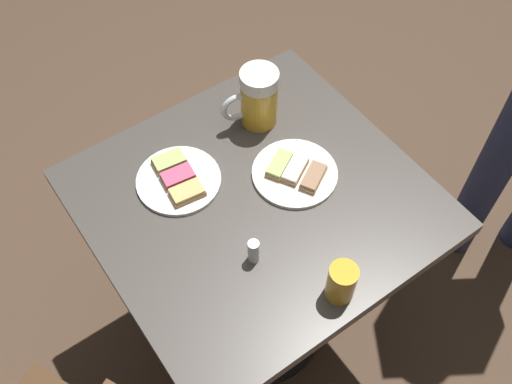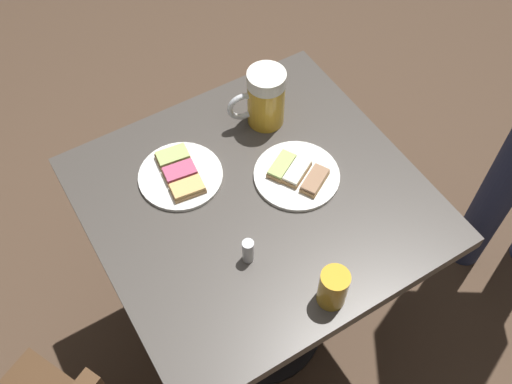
# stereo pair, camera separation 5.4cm
# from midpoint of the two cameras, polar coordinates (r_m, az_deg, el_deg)

# --- Properties ---
(ground_plane) EXTENTS (6.00, 6.00, 0.00)m
(ground_plane) POSITION_cam_midpoint_polar(r_m,az_deg,el_deg) (1.98, 0.79, -12.43)
(ground_plane) COLOR #4C3828
(cafe_table) EXTENTS (0.74, 0.71, 0.72)m
(cafe_table) POSITION_cam_midpoint_polar(r_m,az_deg,el_deg) (1.48, 1.04, -4.07)
(cafe_table) COLOR black
(cafe_table) RESTS_ON ground_plane
(plate_near) EXTENTS (0.20, 0.20, 0.03)m
(plate_near) POSITION_cam_midpoint_polar(r_m,az_deg,el_deg) (1.37, 5.23, 1.57)
(plate_near) COLOR white
(plate_near) RESTS_ON cafe_table
(plate_far) EXTENTS (0.20, 0.20, 0.03)m
(plate_far) POSITION_cam_midpoint_polar(r_m,az_deg,el_deg) (1.38, -6.29, 1.66)
(plate_far) COLOR white
(plate_far) RESTS_ON cafe_table
(beer_mug) EXTENTS (0.15, 0.09, 0.16)m
(beer_mug) POSITION_cam_midpoint_polar(r_m,az_deg,el_deg) (1.43, 1.93, 9.11)
(beer_mug) COLOR gold
(beer_mug) RESTS_ON cafe_table
(beer_glass_small) EXTENTS (0.06, 0.06, 0.10)m
(beer_glass_small) POSITION_cam_midpoint_polar(r_m,az_deg,el_deg) (1.19, 8.68, -9.38)
(beer_glass_small) COLOR gold
(beer_glass_small) RESTS_ON cafe_table
(salt_shaker) EXTENTS (0.03, 0.03, 0.06)m
(salt_shaker) POSITION_cam_midpoint_polar(r_m,az_deg,el_deg) (1.23, 0.48, -5.81)
(salt_shaker) COLOR silver
(salt_shaker) RESTS_ON cafe_table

